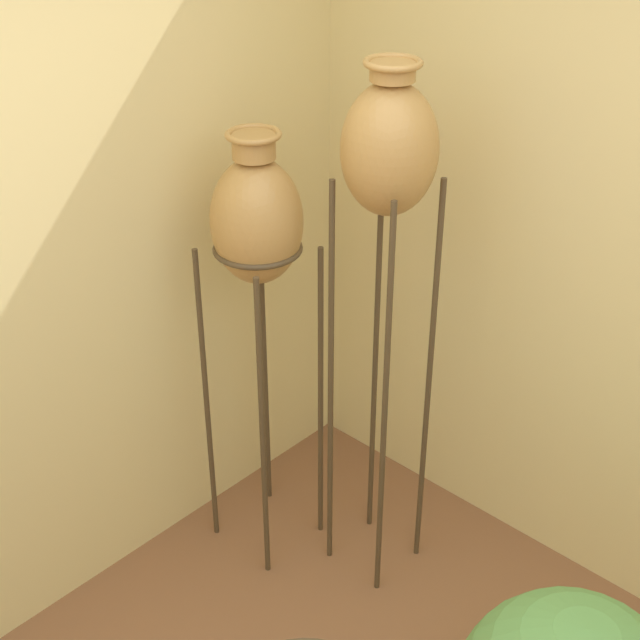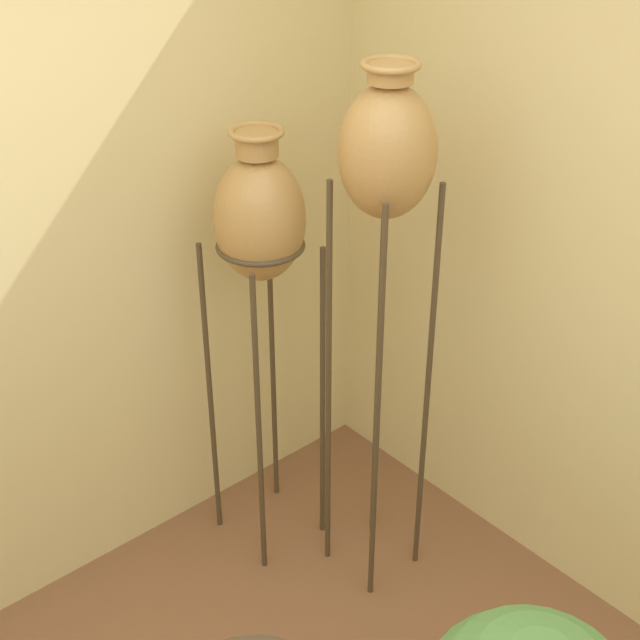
% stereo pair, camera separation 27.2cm
% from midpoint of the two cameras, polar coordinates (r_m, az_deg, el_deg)
% --- Properties ---
extents(vase_stand_tall, '(0.30, 0.30, 1.91)m').
position_cam_midpoint_polar(vase_stand_tall, '(2.71, 1.53, 9.89)').
color(vase_stand_tall, '#473823').
rests_on(vase_stand_tall, ground_plane).
extents(vase_stand_medium, '(0.32, 0.32, 1.66)m').
position_cam_midpoint_polar(vase_stand_medium, '(2.95, -6.72, 5.82)').
color(vase_stand_medium, '#473823').
rests_on(vase_stand_medium, ground_plane).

